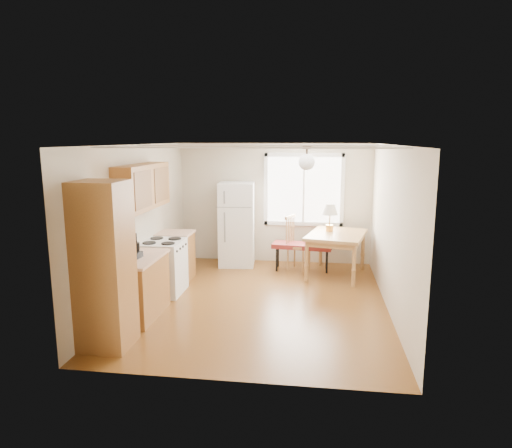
% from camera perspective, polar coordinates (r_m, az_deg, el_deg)
% --- Properties ---
extents(room_shell, '(4.60, 5.60, 2.62)m').
position_cam_1_polar(room_shell, '(7.15, 0.49, -0.18)').
color(room_shell, '#532E11').
rests_on(room_shell, ground).
extents(kitchen_run, '(0.65, 3.40, 2.20)m').
position_cam_1_polar(kitchen_run, '(7.07, -14.15, -4.05)').
color(kitchen_run, brown).
rests_on(kitchen_run, ground).
extents(window_unit, '(1.64, 0.05, 1.51)m').
position_cam_1_polar(window_unit, '(9.50, 5.99, 4.29)').
color(window_unit, white).
rests_on(window_unit, room_shell).
extents(pendant_light, '(0.26, 0.26, 0.40)m').
position_cam_1_polar(pendant_light, '(7.38, 6.35, 7.81)').
color(pendant_light, black).
rests_on(pendant_light, room_shell).
extents(refrigerator, '(0.77, 0.77, 1.71)m').
position_cam_1_polar(refrigerator, '(9.39, -2.42, -0.01)').
color(refrigerator, white).
rests_on(refrigerator, ground).
extents(bench, '(1.21, 0.56, 0.54)m').
position_cam_1_polar(bench, '(9.11, 5.79, -2.83)').
color(bench, maroon).
rests_on(bench, ground).
extents(dining_table, '(1.26, 1.51, 0.83)m').
position_cam_1_polar(dining_table, '(8.78, 10.03, -1.81)').
color(dining_table, '#9D6F3C').
rests_on(dining_table, ground).
extents(chair, '(0.53, 0.52, 1.08)m').
position_cam_1_polar(chair, '(9.13, 4.81, -1.84)').
color(chair, '#9D6F3C').
rests_on(chair, ground).
extents(table_lamp, '(0.31, 0.31, 0.53)m').
position_cam_1_polar(table_lamp, '(8.88, 9.22, 1.55)').
color(table_lamp, gold).
rests_on(table_lamp, dining_table).
extents(coffee_maker, '(0.22, 0.27, 0.39)m').
position_cam_1_polar(coffee_maker, '(6.75, -15.20, -3.02)').
color(coffee_maker, black).
rests_on(coffee_maker, kitchen_run).
extents(kettle, '(0.14, 0.14, 0.26)m').
position_cam_1_polar(kettle, '(6.93, -15.29, -2.96)').
color(kettle, red).
rests_on(kettle, kitchen_run).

